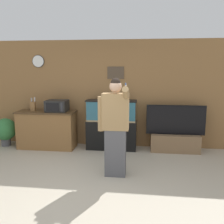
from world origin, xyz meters
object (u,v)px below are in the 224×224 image
tv_on_stand (175,138)px  aquarium_on_stand (111,125)px  microwave (57,106)px  knife_block (33,106)px  potted_plant (5,130)px  person_standing (115,126)px  counter_island (47,129)px

tv_on_stand → aquarium_on_stand: bearing=-179.3°
microwave → knife_block: (-0.59, -0.02, -0.02)m
microwave → potted_plant: (-1.37, 0.00, -0.64)m
aquarium_on_stand → tv_on_stand: 1.52m
microwave → person_standing: 2.09m
counter_island → tv_on_stand: 3.08m
microwave → tv_on_stand: 2.89m
aquarium_on_stand → person_standing: 1.53m
knife_block → microwave: bearing=1.9°
microwave → knife_block: bearing=-178.1°
aquarium_on_stand → tv_on_stand: size_ratio=0.88×
tv_on_stand → knife_block: bearing=-178.1°
aquarium_on_stand → knife_block: bearing=-177.2°
potted_plant → tv_on_stand: bearing=1.2°
microwave → person_standing: (1.55, -1.40, -0.12)m
microwave → person_standing: bearing=-42.1°
potted_plant → knife_block: bearing=-1.6°
microwave → potted_plant: 1.51m
knife_block → potted_plant: (-0.78, 0.02, -0.63)m
tv_on_stand → person_standing: size_ratio=0.76×
microwave → potted_plant: microwave is taller
potted_plant → person_standing: bearing=-25.7°
microwave → aquarium_on_stand: bearing=3.2°
knife_block → aquarium_on_stand: bearing=2.8°
aquarium_on_stand → potted_plant: aquarium_on_stand is taller
counter_island → aquarium_on_stand: size_ratio=1.18×
counter_island → tv_on_stand: (3.07, 0.11, -0.13)m
tv_on_stand → potted_plant: tv_on_stand is taller
aquarium_on_stand → counter_island: bearing=-176.7°
microwave → aquarium_on_stand: aquarium_on_stand is taller
person_standing → potted_plant: bearing=154.3°
knife_block → potted_plant: bearing=178.4°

